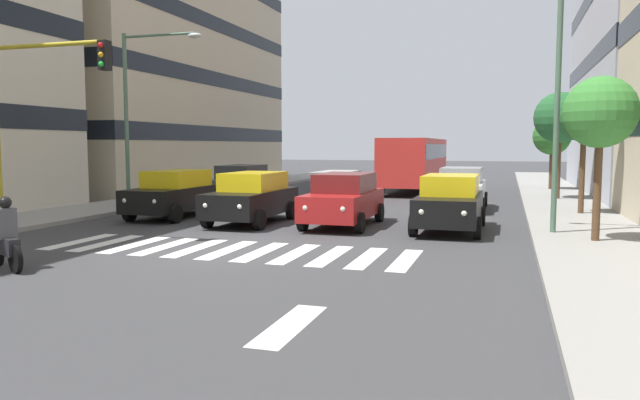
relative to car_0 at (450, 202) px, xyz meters
name	(u,v)px	position (x,y,z in m)	size (l,w,h in m)	color
ground_plane	(228,250)	(5.02, 5.18, -0.89)	(180.00, 180.00, 0.00)	#38383A
sidewalk_left	(622,269)	(-3.99, 5.18, -0.81)	(3.26, 90.00, 0.15)	gray
crosswalk_markings	(228,250)	(5.02, 5.18, -0.88)	(9.45, 2.80, 0.01)	silver
lane_arrow_0	(290,325)	(1.33, 10.68, -0.88)	(0.50, 2.20, 0.01)	silver
car_0	(450,202)	(0.00, 0.00, 0.00)	(2.02, 4.44, 1.72)	black
car_1	(344,199)	(3.42, -0.08, 0.00)	(2.02, 4.44, 1.72)	maroon
car_2	(252,197)	(6.56, 0.18, 0.00)	(2.02, 4.44, 1.72)	black
car_3	(175,193)	(9.94, -0.52, 0.00)	(2.02, 4.44, 1.72)	black
car_row2_0	(240,183)	(10.10, -6.51, 0.00)	(2.02, 4.44, 1.72)	#474C51
car_row2_1	(461,188)	(0.14, -6.48, 0.00)	(2.02, 4.44, 1.72)	silver
bus_behind_traffic	(415,159)	(3.42, -15.76, 0.97)	(2.78, 10.50, 3.00)	red
motorcycle_with_rider	(6,240)	(8.43, 8.77, -0.24)	(1.56, 0.86, 1.57)	black
traffic_light_gantry	(26,108)	(10.92, 5.40, 2.78)	(3.85, 0.36, 5.50)	#AD991E
street_lamp_left	(544,69)	(-2.58, 0.49, 3.90)	(2.56, 0.28, 7.72)	#4C6B56
street_lamp_right	(139,99)	(12.38, -2.05, 3.57)	(3.49, 0.28, 6.90)	#4C6B56
street_tree_0	(600,113)	(-3.91, 1.76, 2.57)	(1.85, 1.85, 4.26)	#513823
street_tree_1	(584,116)	(-4.28, -5.00, 2.80)	(1.92, 1.92, 4.53)	#513823
street_tree_2	(560,118)	(-3.94, -11.32, 3.01)	(2.37, 2.37, 4.95)	#513823
street_tree_3	(552,137)	(-4.03, -17.76, 2.24)	(2.10, 2.10, 4.05)	#513823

